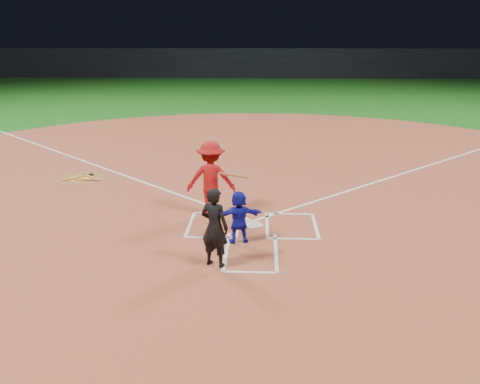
{
  "coord_description": "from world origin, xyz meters",
  "views": [
    {
      "loc": [
        0.2,
        -12.73,
        4.65
      ],
      "look_at": [
        -0.3,
        -0.4,
        1.0
      ],
      "focal_mm": 40.0,
      "sensor_mm": 36.0,
      "label": 1
    }
  ],
  "objects_px": {
    "on_deck_circle": "(81,178)",
    "catcher": "(239,217)",
    "batter_at_plate": "(211,179)",
    "home_plate": "(252,225)",
    "umpire": "(215,227)"
  },
  "relations": [
    {
      "from": "on_deck_circle",
      "to": "batter_at_plate",
      "type": "distance_m",
      "value": 5.98
    },
    {
      "from": "catcher",
      "to": "umpire",
      "type": "relative_size",
      "value": 0.73
    },
    {
      "from": "catcher",
      "to": "batter_at_plate",
      "type": "xyz_separation_m",
      "value": [
        -0.81,
        1.93,
        0.38
      ]
    },
    {
      "from": "catcher",
      "to": "batter_at_plate",
      "type": "distance_m",
      "value": 2.13
    },
    {
      "from": "home_plate",
      "to": "catcher",
      "type": "relative_size",
      "value": 0.49
    },
    {
      "from": "home_plate",
      "to": "catcher",
      "type": "distance_m",
      "value": 1.35
    },
    {
      "from": "on_deck_circle",
      "to": "batter_at_plate",
      "type": "height_order",
      "value": "batter_at_plate"
    },
    {
      "from": "umpire",
      "to": "catcher",
      "type": "bearing_deg",
      "value": -83.69
    },
    {
      "from": "home_plate",
      "to": "on_deck_circle",
      "type": "xyz_separation_m",
      "value": [
        -5.82,
        4.32,
        -0.0
      ]
    },
    {
      "from": "on_deck_circle",
      "to": "catcher",
      "type": "xyz_separation_m",
      "value": [
        5.52,
        -5.49,
        0.61
      ]
    },
    {
      "from": "on_deck_circle",
      "to": "catcher",
      "type": "relative_size",
      "value": 1.38
    },
    {
      "from": "batter_at_plate",
      "to": "home_plate",
      "type": "bearing_deg",
      "value": -34.64
    },
    {
      "from": "home_plate",
      "to": "catcher",
      "type": "bearing_deg",
      "value": 75.74
    },
    {
      "from": "on_deck_circle",
      "to": "umpire",
      "type": "bearing_deg",
      "value": -53.26
    },
    {
      "from": "catcher",
      "to": "umpire",
      "type": "bearing_deg",
      "value": 58.86
    }
  ]
}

